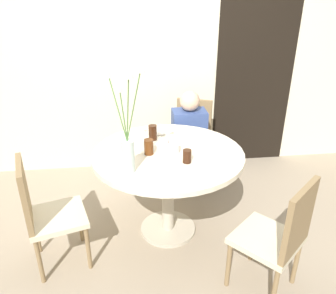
{
  "coord_description": "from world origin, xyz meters",
  "views": [
    {
      "loc": [
        -0.28,
        -2.31,
        1.9
      ],
      "look_at": [
        0.0,
        0.0,
        0.81
      ],
      "focal_mm": 35.0,
      "sensor_mm": 36.0,
      "label": 1
    }
  ],
  "objects_px": {
    "chair_left_flank": "(192,137)",
    "person_boy": "(189,143)",
    "chair_right_flank": "(280,234)",
    "flower_vase": "(128,142)",
    "drink_glass_0": "(187,156)",
    "drink_glass_2": "(153,133)",
    "drink_glass_1": "(149,147)",
    "birthday_cake": "(168,148)",
    "chair_far_back": "(44,210)",
    "side_plate": "(159,132)"
  },
  "relations": [
    {
      "from": "birthday_cake",
      "to": "drink_glass_0",
      "type": "bearing_deg",
      "value": -59.18
    },
    {
      "from": "chair_left_flank",
      "to": "birthday_cake",
      "type": "xyz_separation_m",
      "value": [
        -0.36,
        -0.9,
        0.31
      ]
    },
    {
      "from": "drink_glass_1",
      "to": "side_plate",
      "type": "bearing_deg",
      "value": 74.11
    },
    {
      "from": "flower_vase",
      "to": "side_plate",
      "type": "bearing_deg",
      "value": 68.14
    },
    {
      "from": "chair_left_flank",
      "to": "drink_glass_2",
      "type": "xyz_separation_m",
      "value": [
        -0.47,
        -0.65,
        0.34
      ]
    },
    {
      "from": "drink_glass_2",
      "to": "chair_far_back",
      "type": "bearing_deg",
      "value": -147.38
    },
    {
      "from": "person_boy",
      "to": "side_plate",
      "type": "bearing_deg",
      "value": -134.5
    },
    {
      "from": "drink_glass_0",
      "to": "person_boy",
      "type": "xyz_separation_m",
      "value": [
        0.19,
        0.95,
        -0.33
      ]
    },
    {
      "from": "chair_far_back",
      "to": "side_plate",
      "type": "relative_size",
      "value": 5.07
    },
    {
      "from": "drink_glass_2",
      "to": "person_boy",
      "type": "bearing_deg",
      "value": 50.98
    },
    {
      "from": "chair_left_flank",
      "to": "side_plate",
      "type": "height_order",
      "value": "chair_left_flank"
    },
    {
      "from": "side_plate",
      "to": "drink_glass_2",
      "type": "relative_size",
      "value": 1.35
    },
    {
      "from": "drink_glass_2",
      "to": "side_plate",
      "type": "bearing_deg",
      "value": 65.88
    },
    {
      "from": "chair_right_flank",
      "to": "drink_glass_0",
      "type": "distance_m",
      "value": 0.82
    },
    {
      "from": "birthday_cake",
      "to": "drink_glass_2",
      "type": "xyz_separation_m",
      "value": [
        -0.1,
        0.25,
        0.03
      ]
    },
    {
      "from": "person_boy",
      "to": "drink_glass_2",
      "type": "bearing_deg",
      "value": -129.02
    },
    {
      "from": "drink_glass_2",
      "to": "chair_right_flank",
      "type": "bearing_deg",
      "value": -53.06
    },
    {
      "from": "chair_far_back",
      "to": "drink_glass_0",
      "type": "bearing_deg",
      "value": -102.21
    },
    {
      "from": "chair_far_back",
      "to": "chair_right_flank",
      "type": "bearing_deg",
      "value": -122.9
    },
    {
      "from": "drink_glass_1",
      "to": "chair_far_back",
      "type": "bearing_deg",
      "value": -161.74
    },
    {
      "from": "chair_left_flank",
      "to": "drink_glass_2",
      "type": "distance_m",
      "value": 0.87
    },
    {
      "from": "birthday_cake",
      "to": "drink_glass_0",
      "type": "relative_size",
      "value": 1.85
    },
    {
      "from": "chair_right_flank",
      "to": "flower_vase",
      "type": "relative_size",
      "value": 1.19
    },
    {
      "from": "side_plate",
      "to": "chair_right_flank",
      "type": "bearing_deg",
      "value": -59.79
    },
    {
      "from": "drink_glass_2",
      "to": "person_boy",
      "type": "relative_size",
      "value": 0.12
    },
    {
      "from": "flower_vase",
      "to": "side_plate",
      "type": "relative_size",
      "value": 4.25
    },
    {
      "from": "birthday_cake",
      "to": "flower_vase",
      "type": "bearing_deg",
      "value": -138.02
    },
    {
      "from": "chair_right_flank",
      "to": "drink_glass_1",
      "type": "distance_m",
      "value": 1.11
    },
    {
      "from": "birthday_cake",
      "to": "person_boy",
      "type": "height_order",
      "value": "person_boy"
    },
    {
      "from": "chair_right_flank",
      "to": "drink_glass_0",
      "type": "xyz_separation_m",
      "value": [
        -0.52,
        0.54,
        0.33
      ]
    },
    {
      "from": "chair_right_flank",
      "to": "side_plate",
      "type": "xyz_separation_m",
      "value": [
        -0.67,
        1.14,
        0.28
      ]
    },
    {
      "from": "chair_right_flank",
      "to": "birthday_cake",
      "type": "bearing_deg",
      "value": -89.96
    },
    {
      "from": "side_plate",
      "to": "drink_glass_0",
      "type": "xyz_separation_m",
      "value": [
        0.15,
        -0.61,
        0.05
      ]
    },
    {
      "from": "chair_right_flank",
      "to": "chair_left_flank",
      "type": "bearing_deg",
      "value": -121.59
    },
    {
      "from": "chair_right_flank",
      "to": "birthday_cake",
      "type": "xyz_separation_m",
      "value": [
        -0.64,
        0.73,
        0.31
      ]
    },
    {
      "from": "flower_vase",
      "to": "drink_glass_0",
      "type": "distance_m",
      "value": 0.47
    },
    {
      "from": "birthday_cake",
      "to": "flower_vase",
      "type": "height_order",
      "value": "flower_vase"
    },
    {
      "from": "chair_right_flank",
      "to": "drink_glass_1",
      "type": "xyz_separation_m",
      "value": [
        -0.79,
        0.71,
        0.34
      ]
    },
    {
      "from": "chair_far_back",
      "to": "person_boy",
      "type": "xyz_separation_m",
      "value": [
        1.24,
        1.03,
        -0.0
      ]
    },
    {
      "from": "drink_glass_2",
      "to": "flower_vase",
      "type": "bearing_deg",
      "value": -111.16
    },
    {
      "from": "birthday_cake",
      "to": "side_plate",
      "type": "xyz_separation_m",
      "value": [
        -0.03,
        0.41,
        -0.03
      ]
    },
    {
      "from": "flower_vase",
      "to": "drink_glass_1",
      "type": "bearing_deg",
      "value": 59.01
    },
    {
      "from": "flower_vase",
      "to": "person_boy",
      "type": "relative_size",
      "value": 0.71
    },
    {
      "from": "drink_glass_0",
      "to": "flower_vase",
      "type": "bearing_deg",
      "value": -168.87
    },
    {
      "from": "chair_right_flank",
      "to": "person_boy",
      "type": "xyz_separation_m",
      "value": [
        -0.33,
        1.48,
        -0.0
      ]
    },
    {
      "from": "drink_glass_0",
      "to": "drink_glass_1",
      "type": "height_order",
      "value": "drink_glass_1"
    },
    {
      "from": "birthday_cake",
      "to": "drink_glass_1",
      "type": "height_order",
      "value": "drink_glass_1"
    },
    {
      "from": "chair_left_flank",
      "to": "chair_right_flank",
      "type": "height_order",
      "value": "same"
    },
    {
      "from": "birthday_cake",
      "to": "drink_glass_0",
      "type": "height_order",
      "value": "birthday_cake"
    },
    {
      "from": "chair_left_flank",
      "to": "person_boy",
      "type": "relative_size",
      "value": 0.85
    }
  ]
}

